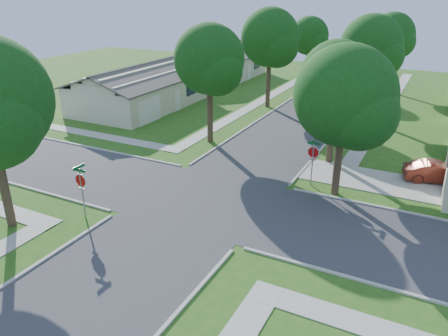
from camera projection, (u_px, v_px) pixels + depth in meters
ground at (207, 200)px, 24.95m from camera, size 100.00×100.00×0.00m
road_ns at (207, 200)px, 24.94m from camera, size 7.00×100.00×0.02m
sidewalk_ne at (386, 108)px, 43.72m from camera, size 1.20×40.00×0.04m
sidewalk_nw at (272, 95)px, 48.84m from camera, size 1.20×40.00×0.04m
driveway at (371, 180)px, 27.45m from camera, size 8.80×3.60×0.05m
stop_sign_sw at (81, 183)px, 22.27m from camera, size 1.05×0.80×2.98m
stop_sign_ne at (313, 154)px, 26.04m from camera, size 1.05×0.80×2.98m
tree_e_near at (338, 81)px, 28.16m from camera, size 4.97×4.80×8.28m
tree_e_mid at (372, 49)px, 37.77m from camera, size 5.59×5.40×9.21m
tree_e_far at (392, 37)px, 48.55m from camera, size 5.17×5.00×8.72m
tree_w_near at (210, 63)px, 31.92m from camera, size 5.38×5.20×8.97m
tree_w_mid at (270, 40)px, 41.63m from camera, size 5.80×5.60×9.56m
tree_w_far at (310, 38)px, 52.68m from camera, size 4.76×4.60×8.04m
tree_ne_corner at (346, 101)px, 23.56m from camera, size 5.80×5.60×8.66m
house_nw_near at (140, 92)px, 43.38m from camera, size 8.42×13.60×4.23m
house_nw_far at (219, 66)px, 57.34m from camera, size 8.42×13.60×4.23m
car_driveway at (437, 172)px, 27.01m from camera, size 4.13×2.34×1.29m
car_curb_east at (343, 92)px, 47.26m from camera, size 1.99×4.21×1.39m
car_curb_west at (353, 66)px, 61.78m from camera, size 2.16×5.16×1.49m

